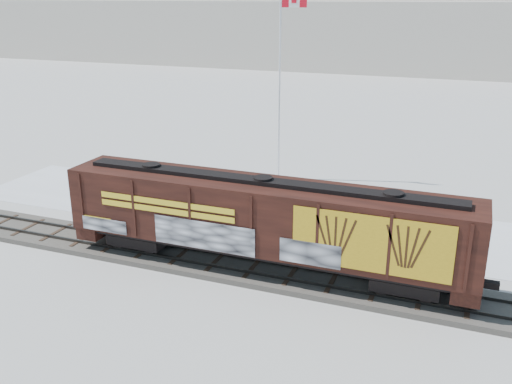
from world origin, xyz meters
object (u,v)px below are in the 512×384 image
at_px(hopper_railcar, 263,218).
at_px(car_silver, 159,194).
at_px(car_white, 327,213).
at_px(car_dark, 367,217).
at_px(flagpole, 281,111).

distance_m(hopper_railcar, car_silver, 11.81).
bearing_deg(car_silver, car_white, -64.32).
xyz_separation_m(car_silver, car_dark, (13.29, 1.12, -0.08)).
relative_size(hopper_railcar, car_white, 4.22).
height_order(hopper_railcar, flagpole, flagpole).
relative_size(car_silver, car_dark, 0.95).
distance_m(car_silver, car_white, 11.02).
xyz_separation_m(flagpole, car_dark, (7.89, -7.25, -4.38)).
bearing_deg(car_dark, flagpole, 30.36).
height_order(car_white, car_dark, car_white).
bearing_deg(flagpole, car_dark, -42.59).
bearing_deg(car_white, hopper_railcar, 169.70).
xyz_separation_m(hopper_railcar, car_dark, (3.68, 7.65, -2.21)).
bearing_deg(car_dark, car_silver, 77.78).
bearing_deg(flagpole, car_silver, -122.78).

